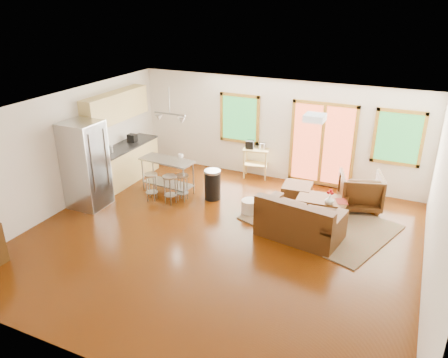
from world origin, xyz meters
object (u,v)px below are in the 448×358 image
at_px(coffee_table, 322,201).
at_px(kitchen_cart, 255,153).
at_px(armchair, 361,189).
at_px(island, 168,170).
at_px(refrigerator, 86,165).
at_px(rug, 319,222).
at_px(ottoman, 297,193).
at_px(loveseat, 299,222).

height_order(coffee_table, kitchen_cart, kitchen_cart).
xyz_separation_m(armchair, island, (-4.39, -1.07, 0.12)).
bearing_deg(refrigerator, rug, 14.02).
bearing_deg(refrigerator, armchair, 22.35).
bearing_deg(refrigerator, ottoman, 25.60).
bearing_deg(coffee_table, island, -174.92).
relative_size(loveseat, refrigerator, 0.89).
bearing_deg(kitchen_cart, rug, -39.50).
relative_size(coffee_table, kitchen_cart, 1.09).
distance_m(loveseat, ottoman, 1.63).
relative_size(refrigerator, island, 1.44).
distance_m(coffee_table, refrigerator, 5.29).
bearing_deg(armchair, loveseat, 47.83).
bearing_deg(coffee_table, loveseat, -100.62).
relative_size(loveseat, armchair, 1.90).
height_order(rug, loveseat, loveseat).
bearing_deg(armchair, rug, 43.49).
xyz_separation_m(rug, armchair, (0.64, 1.09, 0.45)).
xyz_separation_m(coffee_table, refrigerator, (-4.97, -1.69, 0.62)).
distance_m(armchair, ottoman, 1.42).
bearing_deg(rug, island, 179.61).
distance_m(rug, kitchen_cart, 2.88).
distance_m(coffee_table, island, 3.73).
distance_m(coffee_table, kitchen_cart, 2.57).
relative_size(coffee_table, island, 0.80).
relative_size(loveseat, island, 1.28).
distance_m(rug, coffee_table, 0.50).
height_order(armchair, island, armchair).
bearing_deg(armchair, island, -2.67).
bearing_deg(ottoman, refrigerator, -153.52).
bearing_deg(armchair, kitchen_cart, -30.19).
height_order(coffee_table, ottoman, ottoman).
relative_size(refrigerator, kitchen_cart, 1.97).
distance_m(rug, loveseat, 0.86).
xyz_separation_m(armchair, refrigerator, (-5.66, -2.43, 0.53)).
bearing_deg(rug, kitchen_cart, 140.50).
bearing_deg(rug, refrigerator, -165.10).
bearing_deg(kitchen_cart, loveseat, -53.08).
height_order(rug, island, island).
relative_size(rug, kitchen_cart, 2.80).
xyz_separation_m(loveseat, island, (-3.50, 0.78, 0.24)).
relative_size(armchair, refrigerator, 0.47).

